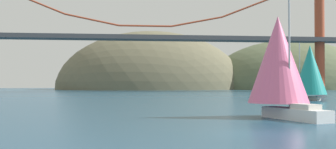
# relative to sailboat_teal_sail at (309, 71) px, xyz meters

# --- Properties ---
(ground_plane) EXTENTS (360.00, 360.00, 0.00)m
(ground_plane) POSITION_rel_sailboat_teal_sail_xyz_m (-20.34, -37.33, -4.26)
(ground_plane) COLOR navy
(headland_center) EXTENTS (71.33, 44.00, 43.91)m
(headland_center) POSITION_rel_sailboat_teal_sail_xyz_m (-15.34, 97.67, -4.26)
(headland_center) COLOR #6B664C
(headland_center) RESTS_ON ground_plane
(headland_right) EXTENTS (68.39, 44.00, 38.49)m
(headland_right) POSITION_rel_sailboat_teal_sail_xyz_m (39.66, 97.67, -4.26)
(headland_right) COLOR #5B6647
(headland_right) RESTS_ON ground_plane
(suspension_bridge) EXTENTS (138.80, 6.00, 36.10)m
(suspension_bridge) POSITION_rel_sailboat_teal_sail_xyz_m (-20.34, 57.67, 12.02)
(suspension_bridge) COLOR #A34228
(suspension_bridge) RESTS_ON ground_plane
(sailboat_teal_sail) EXTENTS (8.28, 7.71, 8.52)m
(sailboat_teal_sail) POSITION_rel_sailboat_teal_sail_xyz_m (0.00, 0.00, 0.00)
(sailboat_teal_sail) COLOR #B7B2A8
(sailboat_teal_sail) RESTS_ON ground_plane
(sailboat_pink_spinnaker) EXTENTS (5.50, 7.74, 8.65)m
(sailboat_pink_spinnaker) POSITION_rel_sailboat_teal_sail_xyz_m (-15.77, -27.87, -0.12)
(sailboat_pink_spinnaker) COLOR white
(sailboat_pink_spinnaker) RESTS_ON ground_plane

